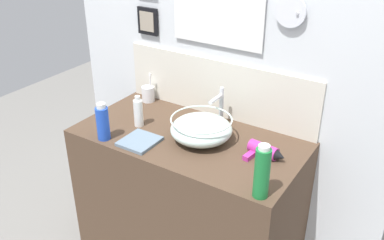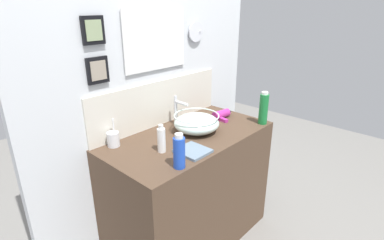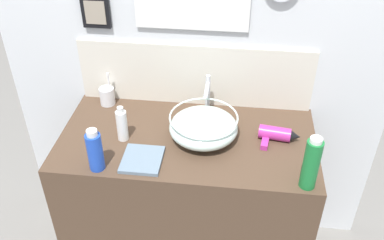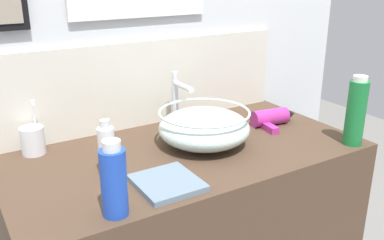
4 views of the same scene
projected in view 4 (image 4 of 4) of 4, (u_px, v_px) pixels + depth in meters
back_panel at (140, 38)px, 1.55m from camera, size 1.90×0.09×2.34m
glass_bowl_sink at (204, 127)px, 1.42m from camera, size 0.30×0.30×0.12m
faucet at (177, 97)px, 1.54m from camera, size 0.02×0.13×0.21m
hair_drier at (273, 117)px, 1.61m from camera, size 0.19×0.13×0.06m
toothbrush_cup at (33, 140)px, 1.36m from camera, size 0.07×0.07×0.17m
soap_dispenser at (356, 112)px, 1.41m from camera, size 0.06×0.06×0.24m
shampoo_bottle at (114, 181)px, 1.01m from camera, size 0.06×0.06×0.19m
lotion_bottle at (107, 151)px, 1.20m from camera, size 0.05×0.05×0.17m
hand_towel at (167, 183)px, 1.17m from camera, size 0.17×0.18×0.02m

